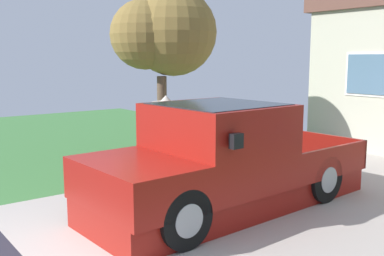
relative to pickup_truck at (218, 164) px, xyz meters
The scene contains 4 objects.
pickup_truck is the anchor object (origin of this frame).
person_with_hat 1.61m from the pickup_truck, behind, with size 0.52×0.52×1.75m.
handbag 1.53m from the pickup_truck, behind, with size 0.30×0.17×0.38m.
front_yard_tree 4.81m from the pickup_truck, 157.57° to the left, with size 2.15×2.54×4.10m.
Camera 1 is at (5.09, -1.52, 2.42)m, focal length 42.35 mm.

